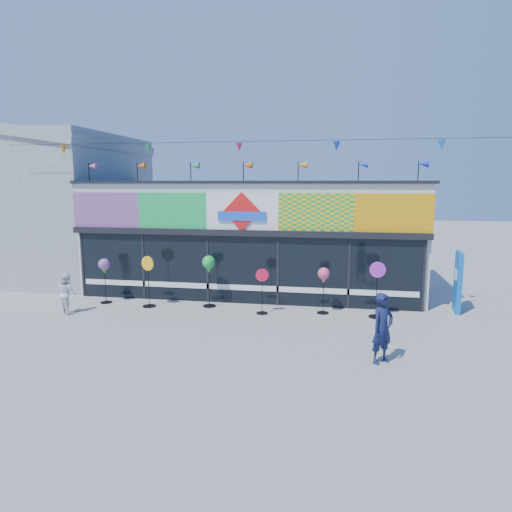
% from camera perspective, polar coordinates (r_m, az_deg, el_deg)
% --- Properties ---
extents(ground, '(80.00, 80.00, 0.00)m').
position_cam_1_polar(ground, '(12.35, -4.95, -9.97)').
color(ground, gray).
rests_on(ground, ground).
extents(kite_shop, '(16.00, 5.70, 5.31)m').
position_cam_1_polar(kite_shop, '(17.58, -0.07, 2.67)').
color(kite_shop, silver).
rests_on(kite_shop, ground).
extents(neighbour_building, '(8.18, 7.20, 6.87)m').
position_cam_1_polar(neighbour_building, '(22.46, -25.71, 6.15)').
color(neighbour_building, '#A4A6A9').
rests_on(neighbour_building, ground).
extents(blue_sign, '(0.25, 0.96, 1.90)m').
position_cam_1_polar(blue_sign, '(15.69, 23.92, -2.97)').
color(blue_sign, '#0C5DB8').
rests_on(blue_sign, ground).
extents(spinner_0, '(0.39, 0.39, 1.52)m').
position_cam_1_polar(spinner_0, '(16.12, -18.43, -1.37)').
color(spinner_0, black).
rests_on(spinner_0, ground).
extents(spinner_1, '(0.46, 0.43, 1.68)m').
position_cam_1_polar(spinner_1, '(15.30, -13.32, -2.95)').
color(spinner_1, black).
rests_on(spinner_1, ground).
extents(spinner_2, '(0.43, 0.43, 1.70)m').
position_cam_1_polar(spinner_2, '(14.90, -5.92, -1.24)').
color(spinner_2, black).
rests_on(spinner_2, ground).
extents(spinner_3, '(0.40, 0.36, 1.42)m').
position_cam_1_polar(spinner_3, '(14.14, 0.77, -4.27)').
color(spinner_3, black).
rests_on(spinner_3, ground).
extents(spinner_4, '(0.37, 0.37, 1.45)m').
position_cam_1_polar(spinner_4, '(14.23, 8.45, -2.59)').
color(spinner_4, black).
rests_on(spinner_4, ground).
extents(spinner_5, '(0.48, 0.44, 1.71)m').
position_cam_1_polar(spinner_5, '(14.19, 14.87, -3.91)').
color(spinner_5, black).
rests_on(spinner_5, ground).
extents(adult_man, '(0.69, 0.68, 1.61)m').
position_cam_1_polar(adult_man, '(10.75, 15.53, -8.69)').
color(adult_man, '#131A3E').
rests_on(adult_man, ground).
extents(child, '(0.70, 0.65, 1.26)m').
position_cam_1_polar(child, '(15.43, -22.52, -4.30)').
color(child, white).
rests_on(child, ground).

